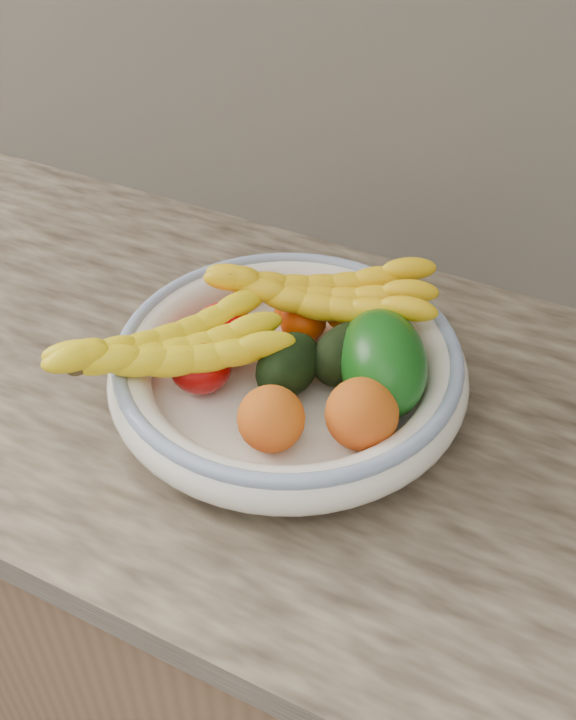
# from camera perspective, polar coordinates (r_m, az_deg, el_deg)

# --- Properties ---
(kitchen_counter) EXTENTS (2.44, 0.66, 1.40)m
(kitchen_counter) POSITION_cam_1_polar(r_m,az_deg,el_deg) (1.26, 0.54, -16.54)
(kitchen_counter) COLOR brown
(kitchen_counter) RESTS_ON ground
(fruit_bowl) EXTENTS (0.39, 0.39, 0.08)m
(fruit_bowl) POSITION_cam_1_polar(r_m,az_deg,el_deg) (0.87, -0.00, -0.57)
(fruit_bowl) COLOR white
(fruit_bowl) RESTS_ON kitchen_counter
(clementine_back_left) EXTENTS (0.06, 0.06, 0.04)m
(clementine_back_left) POSITION_cam_1_polar(r_m,az_deg,el_deg) (0.94, 0.41, 3.49)
(clementine_back_left) COLOR #FF5805
(clementine_back_left) RESTS_ON fruit_bowl
(clementine_back_right) EXTENTS (0.07, 0.07, 0.05)m
(clementine_back_right) POSITION_cam_1_polar(r_m,az_deg,el_deg) (0.94, 4.18, 3.57)
(clementine_back_right) COLOR orange
(clementine_back_right) RESTS_ON fruit_bowl
(clementine_back_mid) EXTENTS (0.07, 0.07, 0.05)m
(clementine_back_mid) POSITION_cam_1_polar(r_m,az_deg,el_deg) (0.93, 1.08, 2.78)
(clementine_back_mid) COLOR #FF5105
(clementine_back_mid) RESTS_ON fruit_bowl
(tomato_left) EXTENTS (0.09, 0.09, 0.06)m
(tomato_left) POSITION_cam_1_polar(r_m,az_deg,el_deg) (0.90, -4.64, 2.07)
(tomato_left) COLOR #BD0007
(tomato_left) RESTS_ON fruit_bowl
(tomato_near_left) EXTENTS (0.08, 0.08, 0.06)m
(tomato_near_left) POSITION_cam_1_polar(r_m,az_deg,el_deg) (0.86, -6.24, -0.34)
(tomato_near_left) COLOR #9D0909
(tomato_near_left) RESTS_ON fruit_bowl
(avocado_center) EXTENTS (0.07, 0.09, 0.06)m
(avocado_center) POSITION_cam_1_polar(r_m,az_deg,el_deg) (0.85, 0.01, -0.38)
(avocado_center) COLOR black
(avocado_center) RESTS_ON fruit_bowl
(avocado_right) EXTENTS (0.09, 0.11, 0.07)m
(avocado_right) POSITION_cam_1_polar(r_m,az_deg,el_deg) (0.87, 4.29, 0.46)
(avocado_right) COLOR black
(avocado_right) RESTS_ON fruit_bowl
(green_mango) EXTENTS (0.17, 0.18, 0.12)m
(green_mango) POSITION_cam_1_polar(r_m,az_deg,el_deg) (0.84, 6.73, -0.18)
(green_mango) COLOR #0D490F
(green_mango) RESTS_ON fruit_bowl
(peach_front) EXTENTS (0.07, 0.07, 0.07)m
(peach_front) POSITION_cam_1_polar(r_m,az_deg,el_deg) (0.79, -1.21, -4.21)
(peach_front) COLOR orange
(peach_front) RESTS_ON fruit_bowl
(peach_right) EXTENTS (0.09, 0.09, 0.07)m
(peach_right) POSITION_cam_1_polar(r_m,az_deg,el_deg) (0.80, 5.27, -3.84)
(peach_right) COLOR orange
(peach_right) RESTS_ON fruit_bowl
(banana_bunch_back) EXTENTS (0.29, 0.19, 0.08)m
(banana_bunch_back) POSITION_cam_1_polar(r_m,az_deg,el_deg) (0.90, 2.23, 4.31)
(banana_bunch_back) COLOR yellow
(banana_bunch_back) RESTS_ON fruit_bowl
(banana_bunch_front) EXTENTS (0.25, 0.27, 0.07)m
(banana_bunch_front) POSITION_cam_1_polar(r_m,az_deg,el_deg) (0.85, -8.45, 0.44)
(banana_bunch_front) COLOR yellow
(banana_bunch_front) RESTS_ON fruit_bowl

